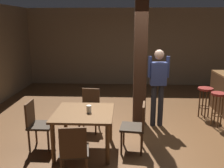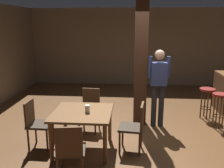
% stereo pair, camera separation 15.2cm
% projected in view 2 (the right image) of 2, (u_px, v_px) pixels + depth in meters
% --- Properties ---
extents(ground_plane, '(10.80, 10.80, 0.00)m').
position_uv_depth(ground_plane, '(142.00, 136.00, 5.16)').
color(ground_plane, brown).
extents(wall_back, '(8.00, 0.10, 2.80)m').
position_uv_depth(wall_back, '(139.00, 47.00, 9.18)').
color(wall_back, '#756047').
rests_on(wall_back, ground_plane).
extents(pillar, '(0.28, 0.28, 2.80)m').
position_uv_depth(pillar, '(141.00, 64.00, 5.49)').
color(pillar, '#382114').
rests_on(pillar, ground_plane).
extents(dining_table, '(1.04, 1.04, 0.74)m').
position_uv_depth(dining_table, '(83.00, 117.00, 4.45)').
color(dining_table, brown).
rests_on(dining_table, ground_plane).
extents(chair_north, '(0.46, 0.46, 0.89)m').
position_uv_depth(chair_north, '(90.00, 107.00, 5.35)').
color(chair_north, '#2D2319').
rests_on(chair_north, ground_plane).
extents(chair_east, '(0.47, 0.47, 0.89)m').
position_uv_depth(chair_east, '(135.00, 125.00, 4.43)').
color(chair_east, '#2D2319').
rests_on(chair_east, ground_plane).
extents(chair_west, '(0.42, 0.42, 0.89)m').
position_uv_depth(chair_west, '(36.00, 122.00, 4.58)').
color(chair_west, '#2D2319').
rests_on(chair_west, ground_plane).
extents(chair_south, '(0.47, 0.47, 0.89)m').
position_uv_depth(chair_south, '(70.00, 149.00, 3.57)').
color(chair_south, '#2D2319').
rests_on(chair_south, ground_plane).
extents(napkin_cup, '(0.09, 0.09, 0.13)m').
position_uv_depth(napkin_cup, '(87.00, 109.00, 4.36)').
color(napkin_cup, silver).
rests_on(napkin_cup, dining_table).
extents(standing_person, '(0.47, 0.22, 1.72)m').
position_uv_depth(standing_person, '(159.00, 83.00, 5.42)').
color(standing_person, navy).
rests_on(standing_person, ground_plane).
extents(bar_stool_near, '(0.32, 0.32, 0.78)m').
position_uv_depth(bar_stool_near, '(220.00, 103.00, 5.45)').
color(bar_stool_near, maroon).
rests_on(bar_stool_near, ground_plane).
extents(bar_stool_mid, '(0.36, 0.36, 0.74)m').
position_uv_depth(bar_stool_mid, '(207.00, 96.00, 6.00)').
color(bar_stool_mid, maroon).
rests_on(bar_stool_mid, ground_plane).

